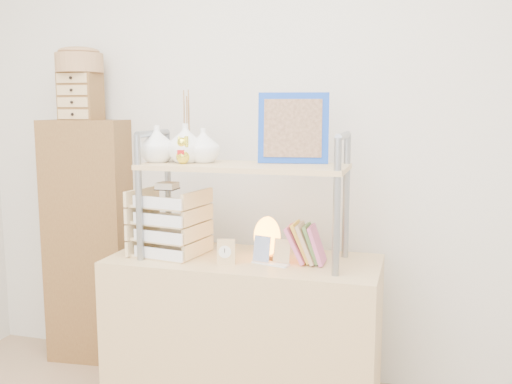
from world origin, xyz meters
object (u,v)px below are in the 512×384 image
Objects in this scene: letter_tray at (168,226)px; salt_lamp at (267,237)px; desk at (244,338)px; cabinet at (89,242)px.

letter_tray is 0.45m from salt_lamp.
salt_lamp is (0.10, 0.02, 0.47)m from desk.
desk is 0.89× the size of cabinet.
cabinet is (-1.02, 0.37, 0.30)m from desk.
cabinet is at bearing 162.63° from salt_lamp.
cabinet reaches higher than salt_lamp.
desk is 3.60× the size of letter_tray.
salt_lamp is (0.45, 0.05, -0.04)m from letter_tray.
cabinet reaches higher than desk.
cabinet is 1.19m from salt_lamp.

